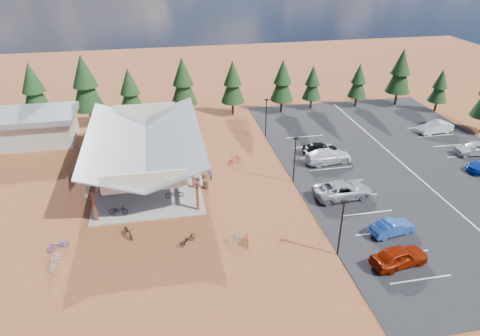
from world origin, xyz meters
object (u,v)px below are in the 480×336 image
at_px(outbuilding, 32,127).
at_px(bike_13, 236,236).
at_px(bike_1, 138,173).
at_px(lamp_post_2, 266,115).
at_px(bike_0, 118,210).
at_px(bike_14, 210,173).
at_px(bike_2, 117,160).
at_px(car_8, 475,148).
at_px(car_3, 328,156).
at_px(car_0, 399,256).
at_px(bike_pavilion, 145,141).
at_px(bike_6, 171,154).
at_px(car_2, 343,190).
at_px(bike_12, 188,239).
at_px(bike_10, 58,245).
at_px(bike_5, 160,171).
at_px(car_9, 435,127).
at_px(trash_bin_0, 206,184).
at_px(trash_bin_1, 203,178).
at_px(bike_9, 55,262).
at_px(bike_11, 247,239).
at_px(car_1, 392,227).
at_px(car_4, 320,148).
at_px(lamp_post_0, 341,224).
at_px(bike_4, 174,194).
at_px(bike_8, 128,231).
at_px(bike_15, 234,160).
at_px(lamp_post_1, 295,157).
at_px(bike_3, 124,145).
at_px(bike_7, 169,141).

relative_size(outbuilding, bike_13, 6.36).
bearing_deg(bike_1, lamp_post_2, -81.93).
xyz_separation_m(outbuilding, bike_0, (11.30, -18.80, -1.48)).
xyz_separation_m(outbuilding, bike_14, (20.55, -13.15, -1.55)).
bearing_deg(bike_2, car_8, -89.42).
relative_size(lamp_post_2, car_3, 0.94).
bearing_deg(car_0, bike_pavilion, 35.37).
bearing_deg(bike_6, bike_13, -154.45).
bearing_deg(car_3, bike_2, 74.85).
bearing_deg(car_2, bike_14, 57.46).
distance_m(bike_6, bike_12, 16.41).
xyz_separation_m(bike_1, bike_10, (-6.23, -10.94, -0.17)).
xyz_separation_m(bike_5, car_0, (17.85, -18.03, 0.21)).
distance_m(bike_pavilion, car_9, 37.57).
bearing_deg(trash_bin_0, trash_bin_1, 93.56).
xyz_separation_m(bike_0, bike_12, (5.93, -5.47, -0.10)).
distance_m(trash_bin_0, car_9, 32.53).
xyz_separation_m(bike_2, bike_9, (-3.72, -16.88, -0.03)).
height_order(bike_11, car_3, car_3).
xyz_separation_m(bike_10, car_0, (26.41, -7.00, 0.36)).
relative_size(bike_9, bike_11, 1.12).
bearing_deg(car_1, car_8, -64.20).
height_order(bike_pavilion, bike_12, bike_pavilion).
height_order(bike_0, car_4, car_4).
xyz_separation_m(lamp_post_0, bike_2, (-18.38, 19.59, -2.39)).
distance_m(bike_4, car_8, 35.63).
xyz_separation_m(bike_4, bike_10, (-9.81, -6.18, -0.10)).
relative_size(bike_5, bike_8, 0.94).
distance_m(bike_5, bike_9, 15.67).
bearing_deg(bike_2, bike_6, -76.87).
height_order(bike_4, bike_6, bike_6).
bearing_deg(bike_6, car_3, -94.21).
bearing_deg(car_0, bike_11, 56.58).
distance_m(trash_bin_0, trash_bin_1, 1.36).
relative_size(outbuilding, bike_10, 6.08).
xyz_separation_m(bike_15, car_9, (27.58, 3.71, 0.27)).
bearing_deg(car_1, car_9, -50.64).
height_order(trash_bin_1, car_1, car_1).
bearing_deg(car_8, bike_13, -63.83).
bearing_deg(car_0, bike_1, 38.65).
relative_size(lamp_post_1, bike_6, 2.75).
bearing_deg(bike_13, bike_4, -175.50).
height_order(lamp_post_0, car_3, lamp_post_0).
relative_size(outbuilding, bike_3, 6.04).
distance_m(bike_7, car_0, 30.61).
height_order(bike_8, bike_15, bike_15).
bearing_deg(car_4, lamp_post_0, 173.13).
bearing_deg(bike_8, bike_14, 24.54).
relative_size(bike_3, bike_8, 0.99).
relative_size(bike_11, car_1, 0.41).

